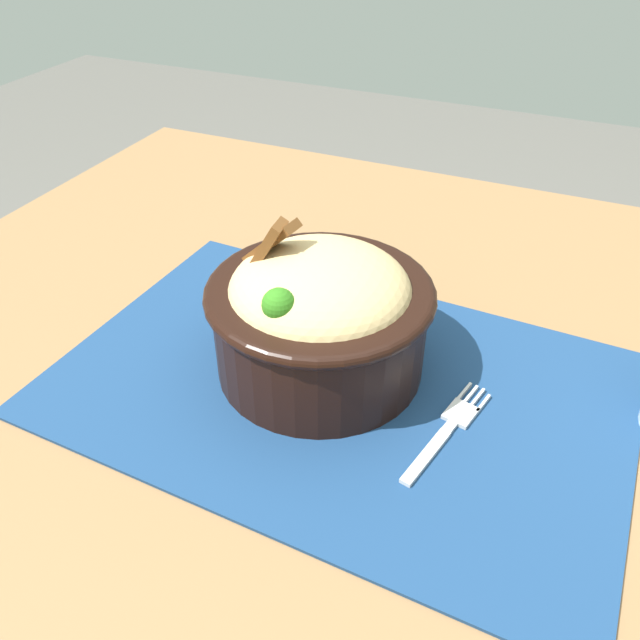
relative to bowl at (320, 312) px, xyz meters
The scene contains 4 objects.
table 0.13m from the bowl, 11.08° to the left, with size 1.03×0.89×0.72m.
placemat 0.07m from the bowl, 31.45° to the right, with size 0.48×0.32×0.00m, color navy.
bowl is the anchor object (origin of this frame).
fork 0.14m from the bowl, 13.48° to the right, with size 0.04×0.13×0.00m.
Camera 1 is at (0.14, -0.41, 1.10)m, focal length 36.35 mm.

